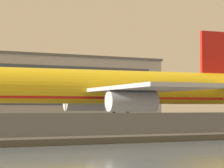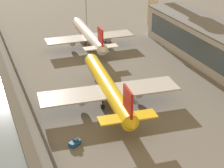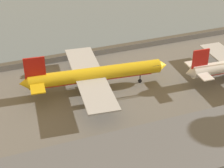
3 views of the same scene
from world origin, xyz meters
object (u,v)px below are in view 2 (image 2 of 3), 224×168
object	(u,v)px
cargo_jet_yellow	(108,88)
ops_van	(104,38)
baggage_tug	(75,143)
passenger_jet_white_red	(89,35)
apron_light_mast_apron_west	(86,10)

from	to	relation	value
cargo_jet_yellow	ops_van	size ratio (longest dim) A/B	9.08
cargo_jet_yellow	baggage_tug	size ratio (longest dim) A/B	13.87
passenger_jet_white_red	baggage_tug	size ratio (longest dim) A/B	12.26
passenger_jet_white_red	apron_light_mast_apron_west	size ratio (longest dim) A/B	1.73
ops_van	apron_light_mast_apron_west	size ratio (longest dim) A/B	0.22
passenger_jet_white_red	baggage_tug	bearing A→B (deg)	-21.50
ops_van	apron_light_mast_apron_west	distance (m)	14.79
cargo_jet_yellow	passenger_jet_white_red	world-z (taller)	cargo_jet_yellow
cargo_jet_yellow	baggage_tug	bearing A→B (deg)	-42.81
passenger_jet_white_red	apron_light_mast_apron_west	bearing A→B (deg)	168.16
passenger_jet_white_red	apron_light_mast_apron_west	distance (m)	11.84
passenger_jet_white_red	baggage_tug	world-z (taller)	passenger_jet_white_red
baggage_tug	cargo_jet_yellow	bearing A→B (deg)	137.19
cargo_jet_yellow	passenger_jet_white_red	size ratio (longest dim) A/B	1.13
ops_van	apron_light_mast_apron_west	xyz separation A→B (m)	(-2.84, -7.05, 12.69)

